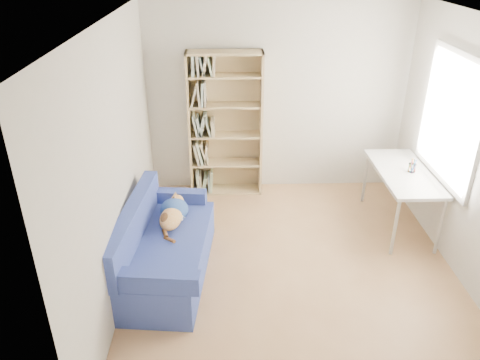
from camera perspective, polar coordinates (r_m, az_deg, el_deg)
name	(u,v)px	position (r m, az deg, el deg)	size (l,w,h in m)	color
ground	(291,268)	(5.24, 6.29, -10.66)	(4.00, 4.00, 0.00)	#A97A4C
room_shell	(310,127)	(4.49, 8.54, 6.44)	(3.54, 4.04, 2.62)	silver
sofa	(164,248)	(5.04, -9.29, -8.16)	(0.96, 1.75, 0.83)	navy
bookshelf	(226,131)	(6.35, -1.78, 5.98)	(0.99, 0.31, 1.97)	tan
desk	(403,176)	(5.94, 19.30, 0.44)	(0.61, 1.33, 0.75)	silver
pen_cup	(412,167)	(5.90, 20.24, 1.51)	(0.09, 0.09, 0.17)	white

